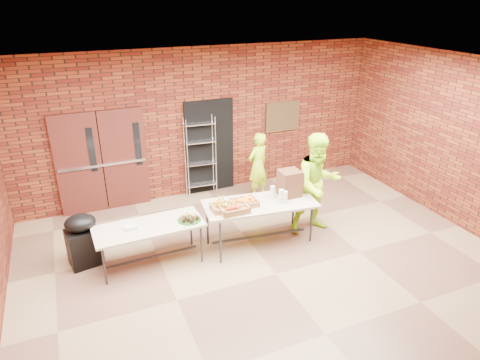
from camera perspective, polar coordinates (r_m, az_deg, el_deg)
name	(u,v)px	position (r m, az deg, el deg)	size (l,w,h in m)	color
room	(280,185)	(6.31, 5.32, -0.61)	(8.08, 7.08, 3.28)	brown
double_doors	(102,162)	(9.06, -17.87, 2.33)	(1.78, 0.12, 2.10)	#471914
dark_doorway	(210,147)	(9.51, -4.07, 4.44)	(1.10, 0.06, 2.10)	black
bronze_plaque	(283,116)	(10.05, 5.70, 8.44)	(0.85, 0.04, 0.70)	#47361C
wire_rack	(201,157)	(9.36, -5.28, 3.08)	(0.66, 0.22, 1.80)	silver
table_left	(149,229)	(7.16, -12.02, -6.38)	(1.78, 0.78, 0.72)	tan
table_right	(260,206)	(7.54, 2.69, -3.50)	(2.05, 1.05, 0.81)	tan
basket_bananas	(223,207)	(7.24, -2.24, -3.63)	(0.40, 0.31, 0.12)	olive
basket_oranges	(245,202)	(7.39, 0.67, -3.00)	(0.42, 0.33, 0.13)	olive
basket_apples	(234,208)	(7.18, -0.87, -3.79)	(0.47, 0.37, 0.15)	olive
muffin_tray	(189,218)	(7.16, -6.79, -5.02)	(0.39, 0.39, 0.10)	#164B14
napkin_box	(131,228)	(7.07, -14.32, -6.16)	(0.19, 0.13, 0.06)	silver
coffee_dispenser	(289,183)	(7.72, 6.61, -0.43)	(0.37, 0.33, 0.48)	#58321E
cup_stack_front	(281,197)	(7.45, 5.50, -2.22)	(0.09, 0.09, 0.26)	silver
cup_stack_mid	(285,198)	(7.46, 6.05, -2.35)	(0.08, 0.08, 0.23)	silver
cup_stack_back	(272,192)	(7.62, 4.35, -1.65)	(0.08, 0.08, 0.24)	silver
covered_grill	(83,240)	(7.56, -20.20, -7.48)	(0.57, 0.51, 0.92)	black
volunteer_woman	(258,166)	(9.28, 2.38, 1.93)	(0.54, 0.36, 1.48)	#B4F51B
volunteer_man	(317,184)	(7.98, 10.29, -0.51)	(0.94, 0.73, 1.93)	#B4F51B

